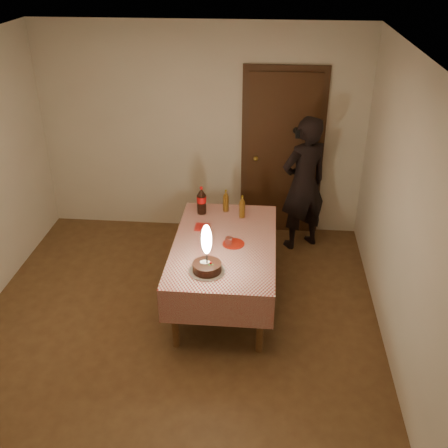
% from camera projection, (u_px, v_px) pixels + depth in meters
% --- Properties ---
extents(ground, '(4.00, 4.50, 0.01)m').
position_uv_depth(ground, '(174.00, 335.00, 5.07)').
color(ground, brown).
rests_on(ground, ground).
extents(room_shell, '(4.04, 4.54, 2.62)m').
position_uv_depth(room_shell, '(171.00, 175.00, 4.34)').
color(room_shell, beige).
rests_on(room_shell, ground).
extents(dining_table, '(1.02, 1.72, 0.71)m').
position_uv_depth(dining_table, '(224.00, 251.00, 5.27)').
color(dining_table, brown).
rests_on(dining_table, ground).
extents(birthday_cake, '(0.33, 0.33, 0.48)m').
position_uv_depth(birthday_cake, '(207.00, 260.00, 4.72)').
color(birthday_cake, white).
rests_on(birthday_cake, dining_table).
extents(red_plate, '(0.22, 0.22, 0.01)m').
position_uv_depth(red_plate, '(233.00, 244.00, 5.20)').
color(red_plate, '#A8190B').
rests_on(red_plate, dining_table).
extents(red_cup, '(0.08, 0.08, 0.10)m').
position_uv_depth(red_cup, '(206.00, 237.00, 5.23)').
color(red_cup, red).
rests_on(red_cup, dining_table).
extents(clear_cup, '(0.07, 0.07, 0.09)m').
position_uv_depth(clear_cup, '(229.00, 242.00, 5.15)').
color(clear_cup, white).
rests_on(clear_cup, dining_table).
extents(napkin_stack, '(0.15, 0.15, 0.02)m').
position_uv_depth(napkin_stack, '(202.00, 227.00, 5.49)').
color(napkin_stack, '#AD1813').
rests_on(napkin_stack, dining_table).
extents(cola_bottle, '(0.10, 0.10, 0.32)m').
position_uv_depth(cola_bottle, '(202.00, 201.00, 5.71)').
color(cola_bottle, black).
rests_on(cola_bottle, dining_table).
extents(amber_bottle_left, '(0.06, 0.06, 0.25)m').
position_uv_depth(amber_bottle_left, '(226.00, 201.00, 5.78)').
color(amber_bottle_left, brown).
rests_on(amber_bottle_left, dining_table).
extents(amber_bottle_right, '(0.06, 0.06, 0.25)m').
position_uv_depth(amber_bottle_right, '(242.00, 207.00, 5.65)').
color(amber_bottle_right, brown).
rests_on(amber_bottle_right, dining_table).
extents(photographer, '(0.72, 0.65, 1.65)m').
position_uv_depth(photographer, '(304.00, 184.00, 6.19)').
color(photographer, black).
rests_on(photographer, ground).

